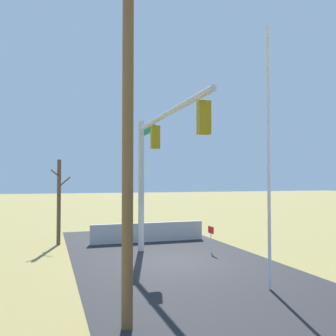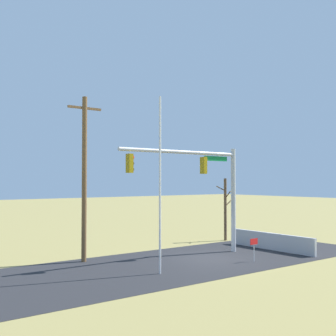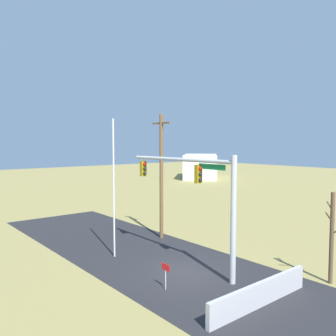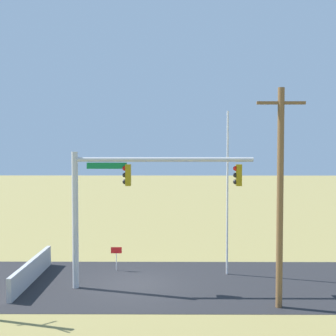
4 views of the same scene
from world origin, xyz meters
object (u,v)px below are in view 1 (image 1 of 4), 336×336
Objects in this scene: bare_tree at (59,201)px; open_sign at (211,233)px; flagpole at (269,157)px; signal_mast at (155,155)px; utility_pole at (128,129)px.

bare_tree is 8.08m from open_sign.
flagpole is at bearing -149.52° from bare_tree.
bare_tree is (5.26, 3.66, -2.14)m from signal_mast.
bare_tree reaches higher than open_sign.
open_sign is (0.80, -2.93, -3.50)m from signal_mast.
signal_mast is 1.84× the size of bare_tree.
signal_mast is 6.66× the size of open_sign.
bare_tree is at bearing 5.88° from utility_pole.
utility_pole reaches higher than open_sign.
utility_pole is at bearing 142.81° from open_sign.
signal_mast is 4.63m from open_sign.
open_sign is (-4.46, -6.60, -1.36)m from bare_tree.
utility_pole is at bearing -174.12° from bare_tree.
bare_tree is at bearing 30.48° from flagpole.
flagpole is at bearing -154.76° from signal_mast.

